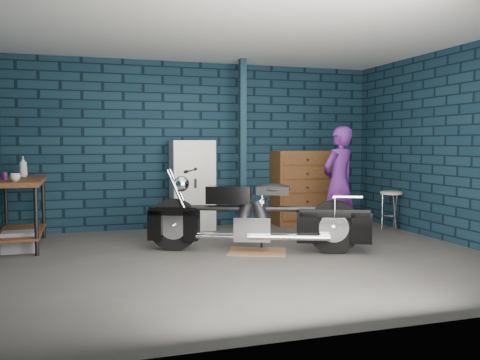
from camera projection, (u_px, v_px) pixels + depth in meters
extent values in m
plane|color=#4A4845|center=(248.00, 259.00, 6.08)|extent=(6.00, 6.00, 0.00)
cube|color=#0E2330|center=(201.00, 145.00, 8.37)|extent=(6.00, 0.02, 2.70)
cube|color=#0E2330|center=(458.00, 146.00, 6.88)|extent=(0.02, 5.00, 2.70)
cube|color=silver|center=(248.00, 30.00, 5.89)|extent=(6.00, 5.00, 0.02)
cube|color=#112835|center=(243.00, 145.00, 8.01)|extent=(0.10, 0.10, 2.70)
cube|color=brown|center=(20.00, 213.00, 6.72)|extent=(0.60, 1.40, 0.91)
cube|color=brown|center=(257.00, 252.00, 6.46)|extent=(0.88, 0.78, 0.01)
imported|color=#4B1C69|center=(339.00, 182.00, 7.43)|extent=(0.70, 0.59, 1.63)
cube|color=gray|center=(20.00, 242.00, 6.47)|extent=(0.42, 0.30, 0.26)
cube|color=silver|center=(192.00, 185.00, 8.10)|extent=(0.67, 0.48, 1.43)
cube|color=brown|center=(301.00, 187.00, 8.66)|extent=(0.94, 0.52, 1.26)
imported|color=beige|center=(15.00, 177.00, 6.32)|extent=(0.16, 0.16, 0.10)
cylinder|color=#5E1966|center=(4.00, 176.00, 6.57)|extent=(0.08, 0.08, 0.10)
imported|color=gray|center=(23.00, 166.00, 7.15)|extent=(0.12, 0.12, 0.29)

